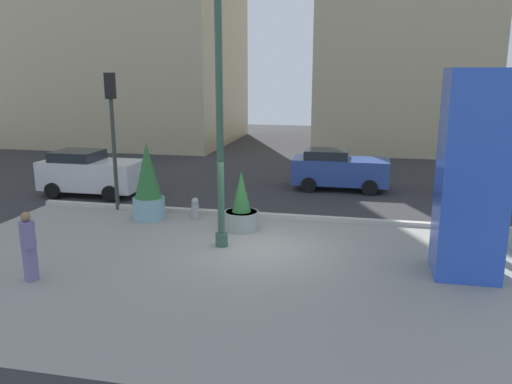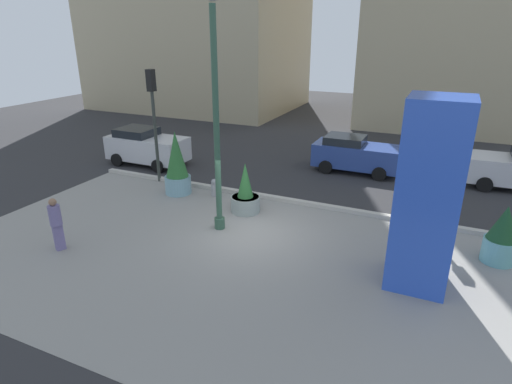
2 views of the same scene
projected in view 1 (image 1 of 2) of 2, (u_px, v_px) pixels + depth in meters
ground_plane at (284, 212)px, 18.73m from camera, size 60.00×60.00×0.00m
plaza_pavement at (245, 274)px, 13.03m from camera, size 18.00×10.00×0.02m
curb_strip at (280, 216)px, 17.88m from camera, size 18.00×0.24×0.16m
lamp_post at (220, 120)px, 14.23m from camera, size 0.44×0.44×7.53m
art_pillar_blue at (472, 175)px, 12.45m from camera, size 1.53×1.53×5.07m
potted_plant_by_pillar at (241, 210)px, 16.47m from camera, size 1.10×1.10×1.92m
potted_plant_near_right at (148, 184)px, 17.59m from camera, size 1.08×1.08×2.66m
fire_hydrant at (195, 208)px, 17.78m from camera, size 0.36×0.26×0.75m
traffic_light_corner at (445, 140)px, 16.14m from camera, size 0.28×0.42×4.23m
traffic_light_far_side at (112, 119)px, 18.31m from camera, size 0.28×0.42×4.93m
car_curb_west at (510, 174)px, 21.21m from camera, size 4.15×2.19×1.71m
car_passing_lane at (90, 173)px, 21.12m from camera, size 4.04×2.07×1.81m
car_intersection at (339, 169)px, 22.10m from camera, size 4.04×1.96×1.71m
pedestrian_by_curb at (28, 243)px, 12.40m from camera, size 0.48×0.48×1.73m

